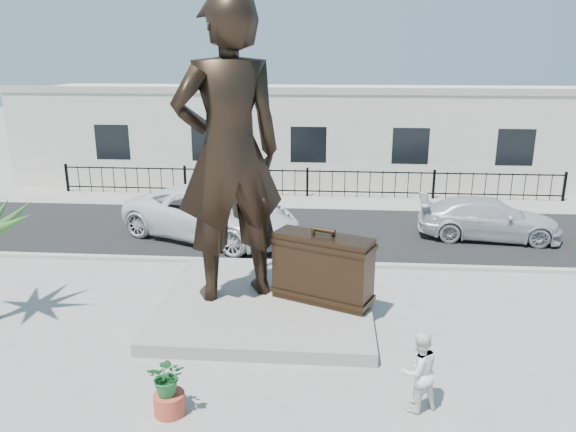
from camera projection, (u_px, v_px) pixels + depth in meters
name	position (u px, v px, depth m)	size (l,w,h in m)	color
ground	(281.00, 338.00, 12.75)	(100.00, 100.00, 0.00)	#9E9991
street	(301.00, 229.00, 20.39)	(40.00, 7.00, 0.01)	black
curb	(295.00, 263.00, 17.03)	(40.00, 0.25, 0.12)	#A5A399
far_sidewalk	(306.00, 201.00, 24.21)	(40.00, 2.50, 0.02)	#9E9991
plinth	(267.00, 303.00, 14.18)	(5.20, 5.20, 0.30)	gray
fence	(307.00, 183.00, 24.80)	(22.00, 0.10, 1.20)	black
building	(311.00, 133.00, 28.36)	(28.00, 7.00, 4.40)	silver
statue	(229.00, 153.00, 13.33)	(2.65, 1.74, 7.27)	black
suitcase	(323.00, 269.00, 13.70)	(2.42, 0.77, 1.70)	black
tourist	(419.00, 371.00, 10.02)	(0.76, 0.59, 1.56)	white
car_white	(212.00, 213.00, 19.31)	(2.86, 6.20, 1.72)	white
car_silver	(489.00, 219.00, 19.31)	(1.93, 4.74, 1.38)	silver
worker	(238.00, 180.00, 24.52)	(1.00, 0.57, 1.54)	orange
planter	(169.00, 404.00, 10.06)	(0.56, 0.56, 0.40)	#B4422F
shrub	(168.00, 376.00, 9.90)	(0.66, 0.57, 0.73)	#1F612A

